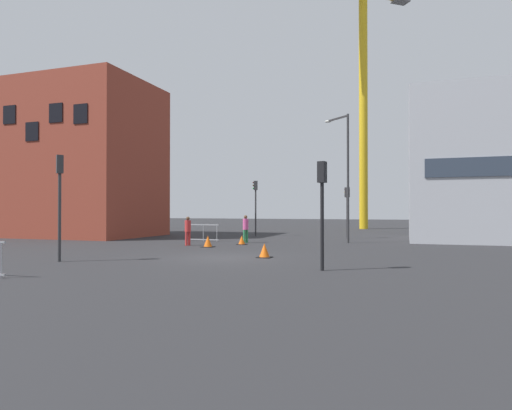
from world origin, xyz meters
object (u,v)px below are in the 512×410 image
(construction_crane, at_px, (361,72))
(traffic_light_far, at_px, (322,197))
(traffic_light_verge, at_px, (256,199))
(traffic_light_median, at_px, (60,190))
(streetlamp_tall, at_px, (345,167))
(pedestrian_walking, at_px, (246,227))
(traffic_cone_on_verge, at_px, (242,240))
(traffic_cone_orange, at_px, (264,251))
(traffic_cone_striped, at_px, (208,242))
(pedestrian_waiting, at_px, (188,229))
(traffic_light_near, at_px, (347,204))

(construction_crane, xyz_separation_m, traffic_light_far, (1.92, -33.47, -14.20))
(traffic_light_verge, bearing_deg, traffic_light_median, -95.13)
(traffic_light_far, bearing_deg, traffic_light_median, -175.66)
(traffic_light_far, bearing_deg, streetlamp_tall, 94.15)
(traffic_light_median, relative_size, pedestrian_walking, 2.45)
(traffic_cone_on_verge, bearing_deg, construction_crane, 79.47)
(traffic_light_far, distance_m, traffic_cone_on_verge, 11.61)
(streetlamp_tall, relative_size, traffic_cone_orange, 13.08)
(traffic_cone_on_verge, height_order, traffic_cone_striped, traffic_cone_striped)
(pedestrian_waiting, height_order, traffic_cone_striped, pedestrian_waiting)
(traffic_light_near, bearing_deg, traffic_cone_on_verge, -123.17)
(traffic_light_verge, height_order, traffic_cone_striped, traffic_light_verge)
(construction_crane, distance_m, traffic_light_near, 21.65)
(streetlamp_tall, height_order, traffic_light_near, streetlamp_tall)
(traffic_light_far, height_order, pedestrian_walking, traffic_light_far)
(traffic_light_verge, relative_size, traffic_light_far, 1.18)
(pedestrian_waiting, height_order, traffic_cone_orange, pedestrian_waiting)
(streetlamp_tall, bearing_deg, traffic_light_verge, 146.66)
(construction_crane, height_order, traffic_light_median, construction_crane)
(pedestrian_walking, distance_m, pedestrian_waiting, 3.83)
(pedestrian_walking, xyz_separation_m, pedestrian_waiting, (-2.34, -3.03, -0.03))
(pedestrian_waiting, bearing_deg, traffic_light_median, -96.90)
(pedestrian_waiting, relative_size, traffic_cone_orange, 2.71)
(traffic_light_median, height_order, traffic_light_near, traffic_light_median)
(traffic_light_median, distance_m, pedestrian_waiting, 8.86)
(streetlamp_tall, distance_m, pedestrian_waiting, 10.22)
(streetlamp_tall, relative_size, traffic_light_near, 2.18)
(construction_crane, relative_size, traffic_cone_orange, 43.30)
(traffic_light_near, bearing_deg, pedestrian_waiting, -129.51)
(traffic_light_far, relative_size, traffic_cone_orange, 6.00)
(traffic_cone_on_verge, xyz_separation_m, traffic_cone_striped, (-1.10, -2.24, 0.04))
(construction_crane, bearing_deg, traffic_light_verge, -112.44)
(traffic_light_far, relative_size, traffic_cone_on_verge, 6.78)
(traffic_light_median, height_order, traffic_cone_striped, traffic_light_median)
(traffic_light_near, xyz_separation_m, traffic_cone_orange, (-1.66, -13.96, -2.16))
(pedestrian_waiting, bearing_deg, traffic_cone_striped, -22.61)
(construction_crane, relative_size, pedestrian_walking, 15.45)
(traffic_light_verge, height_order, pedestrian_walking, traffic_light_verge)
(traffic_light_median, relative_size, pedestrian_waiting, 2.53)
(traffic_light_far, xyz_separation_m, pedestrian_waiting, (-9.02, 7.84, -1.50))
(traffic_cone_striped, bearing_deg, traffic_cone_on_verge, 63.85)
(construction_crane, bearing_deg, traffic_light_near, -88.03)
(construction_crane, height_order, traffic_light_near, construction_crane)
(pedestrian_waiting, distance_m, traffic_cone_orange, 7.64)
(traffic_light_far, height_order, traffic_cone_on_verge, traffic_light_far)
(construction_crane, distance_m, traffic_light_verge, 21.87)
(traffic_light_far, distance_m, pedestrian_waiting, 12.04)
(construction_crane, xyz_separation_m, pedestrian_walking, (-4.76, -22.60, -15.66))
(pedestrian_waiting, xyz_separation_m, traffic_cone_orange, (6.00, -4.67, -0.66))
(streetlamp_tall, bearing_deg, traffic_light_near, 95.62)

